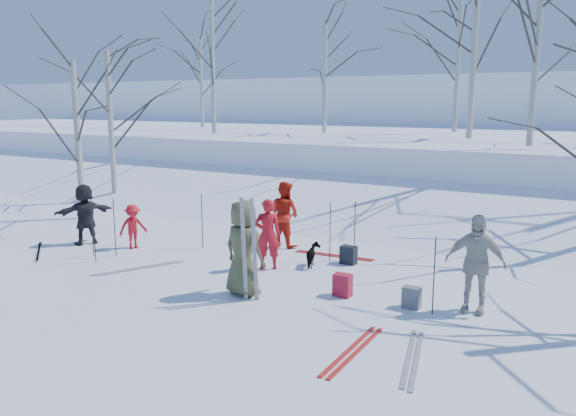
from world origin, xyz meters
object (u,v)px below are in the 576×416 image
Objects in this scene: skier_red_seated at (133,227)px; backpack_dark at (349,255)px; skier_redor_behind at (285,214)px; dog at (313,255)px; skier_olive_center at (243,248)px; skier_cream_east at (475,263)px; backpack_grey at (412,298)px; backpack_red at (343,285)px; skier_red_north at (268,234)px; skier_grey_west at (85,214)px.

skier_red_seated is 5.27m from backpack_dark.
skier_redor_behind is 1.97m from dog.
skier_cream_east is at bearing -154.41° from skier_olive_center.
backpack_red is at bearing -177.15° from backpack_grey.
skier_cream_east is (8.06, -0.05, 0.31)m from skier_red_seated.
skier_red_seated is 8.07m from skier_cream_east.
backpack_red is at bearing 149.16° from skier_redor_behind.
skier_red_north is 4.36m from skier_cream_east.
backpack_dark is (-0.79, 1.97, -0.01)m from backpack_red.
skier_red_seated is (-3.72, -0.25, -0.22)m from skier_red_north.
skier_redor_behind is 1.06× the size of skier_grey_west.
backpack_red is (7.18, -0.21, -0.55)m from skier_grey_west.
backpack_grey is at bearing -155.50° from skier_olive_center.
skier_cream_east is at bearing 142.41° from dog.
skier_cream_east is 1.21m from backpack_grey.
skier_olive_center reaches higher than skier_grey_west.
skier_red_seated is at bearing 175.13° from backpack_red.
backpack_dark is (-2.07, 1.91, 0.01)m from backpack_grey.
skier_redor_behind is at bearing 163.25° from backpack_dark.
skier_olive_center is 4.05m from skier_cream_east.
dog is at bearing -176.25° from skier_red_north.
skier_olive_center is 1.64× the size of skier_red_seated.
skier_red_seated is 1.79× the size of dog.
backpack_red is at bearing 125.80° from skier_red_north.
skier_olive_center is at bearing 104.54° from skier_grey_west.
backpack_dark is at bearing -99.24° from skier_olive_center.
skier_red_seated is at bearing -30.77° from skier_red_north.
backpack_grey is 0.95× the size of backpack_dark.
skier_redor_behind is at bearing -104.22° from skier_red_north.
backpack_red is 1.05× the size of backpack_dark.
skier_red_north reaches higher than backpack_dark.
backpack_dark reaches higher than backpack_grey.
skier_red_seated is 4.58m from dog.
skier_grey_west is (-1.35, -0.29, 0.22)m from skier_red_seated.
skier_redor_behind is 4.25× the size of backpack_grey.
skier_cream_east reaches higher than dog.
backpack_grey is at bearing 114.32° from skier_grey_west.
skier_red_seated is 7.14m from backpack_grey.
backpack_red is (2.12, -0.75, -0.55)m from skier_red_north.
skier_redor_behind reaches higher than skier_red_seated.
skier_cream_east reaches higher than skier_red_seated.
backpack_grey is (8.47, -0.14, -0.57)m from skier_grey_west.
backpack_red is 1.29m from backpack_grey.
backpack_red is at bearing -70.80° from skier_red_seated.
backpack_dark is (0.82, 2.82, -0.69)m from skier_olive_center.
skier_olive_center is 1.10× the size of skier_redor_behind.
backpack_grey is (7.12, -0.43, -0.35)m from skier_red_seated.
skier_grey_west is 2.52× the size of dog.
skier_cream_east is (5.03, -2.13, 0.04)m from skier_redor_behind.
dog is at bearing 151.93° from skier_redor_behind.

